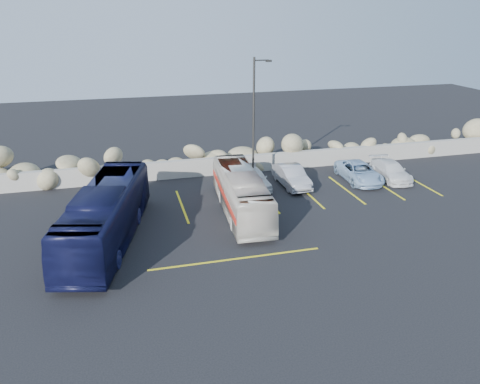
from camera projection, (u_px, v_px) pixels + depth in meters
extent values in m
plane|color=black|center=(259.00, 258.00, 21.31)|extent=(90.00, 90.00, 0.00)
cube|color=gray|center=(208.00, 167.00, 31.91)|extent=(60.00, 0.40, 1.20)
cube|color=yellow|center=(182.00, 206.00, 27.02)|extent=(0.12, 5.00, 0.01)
cube|color=yellow|center=(266.00, 198.00, 28.24)|extent=(0.12, 5.00, 0.01)
cube|color=yellow|center=(308.00, 193.00, 28.88)|extent=(0.12, 5.00, 0.01)
cube|color=yellow|center=(346.00, 190.00, 29.50)|extent=(0.12, 5.00, 0.01)
cube|color=yellow|center=(383.00, 186.00, 30.11)|extent=(0.12, 5.00, 0.01)
cube|color=yellow|center=(418.00, 182.00, 30.73)|extent=(0.12, 5.00, 0.01)
cube|color=yellow|center=(236.00, 259.00, 21.25)|extent=(8.00, 0.12, 0.01)
cylinder|color=#312F2B|center=(254.00, 124.00, 29.02)|extent=(0.14, 0.14, 8.00)
cylinder|color=#312F2B|center=(261.00, 60.00, 27.76)|extent=(0.90, 0.08, 0.08)
cube|color=#312F2B|center=(269.00, 61.00, 27.88)|extent=(0.35, 0.18, 0.12)
imported|color=silver|center=(241.00, 192.00, 25.79)|extent=(2.53, 8.57, 2.36)
imported|color=#101337|center=(106.00, 215.00, 22.45)|extent=(4.73, 10.31, 2.80)
imported|color=white|center=(254.00, 178.00, 29.67)|extent=(1.67, 3.68, 1.23)
imported|color=#ABAAAF|center=(291.00, 176.00, 29.96)|extent=(1.44, 3.98, 1.31)
imported|color=white|center=(391.00, 171.00, 31.20)|extent=(1.93, 4.12, 1.16)
imported|color=#9CBDDE|center=(359.00, 172.00, 30.85)|extent=(2.26, 4.47, 1.21)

